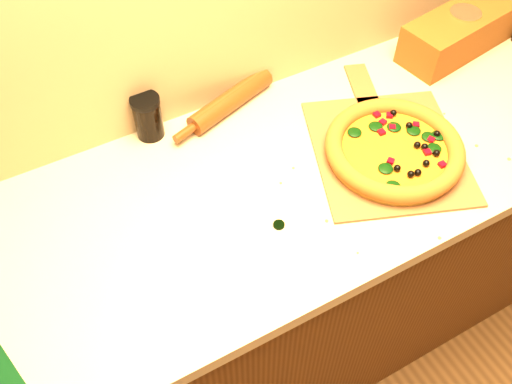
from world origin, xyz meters
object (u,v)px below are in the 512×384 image
object	(u,v)px
pizza_peel	(386,147)
rolling_pin	(231,100)
pizza	(394,149)
coffee_canister	(460,30)
dark_jar	(148,117)

from	to	relation	value
pizza_peel	rolling_pin	world-z (taller)	rolling_pin
pizza	rolling_pin	xyz separation A→B (m)	(-0.27, 0.36, -0.00)
pizza_peel	coffee_canister	xyz separation A→B (m)	(0.44, 0.24, 0.06)
pizza	dark_jar	world-z (taller)	dark_jar
pizza_peel	rolling_pin	size ratio (longest dim) A/B	1.52
pizza_peel	coffee_canister	world-z (taller)	coffee_canister
pizza	rolling_pin	distance (m)	0.45
rolling_pin	dark_jar	world-z (taller)	dark_jar
pizza	coffee_canister	xyz separation A→B (m)	(0.44, 0.27, 0.03)
pizza_peel	dark_jar	size ratio (longest dim) A/B	4.88
coffee_canister	dark_jar	xyz separation A→B (m)	(-0.95, 0.10, -0.00)
coffee_canister	dark_jar	bearing A→B (deg)	173.76
coffee_canister	dark_jar	world-z (taller)	coffee_canister
pizza_peel	coffee_canister	bearing A→B (deg)	49.32
coffee_canister	dark_jar	size ratio (longest dim) A/B	1.04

